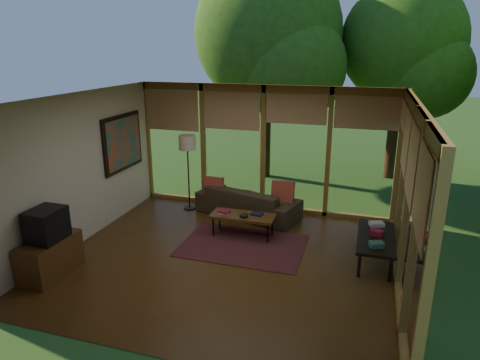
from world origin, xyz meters
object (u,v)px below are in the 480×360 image
(sofa, at_px, (248,201))
(side_console, at_px, (376,239))
(coffee_table, at_px, (243,217))
(media_cabinet, at_px, (50,257))
(television, at_px, (46,225))
(floor_lamp, at_px, (187,147))

(sofa, xyz_separation_m, side_console, (2.59, -1.33, 0.09))
(sofa, bearing_deg, side_console, 167.51)
(side_console, bearing_deg, coffee_table, 172.36)
(coffee_table, bearing_deg, sofa, 100.55)
(coffee_table, xyz_separation_m, side_console, (2.40, -0.32, 0.02))
(media_cabinet, height_order, television, television)
(sofa, distance_m, media_cabinet, 3.99)
(floor_lamp, xyz_separation_m, coffee_table, (1.54, -1.01, -1.01))
(side_console, bearing_deg, media_cabinet, -158.27)
(sofa, relative_size, coffee_table, 1.81)
(television, height_order, side_console, television)
(sofa, relative_size, media_cabinet, 2.17)
(television, xyz_separation_m, side_console, (4.85, 1.94, -0.44))
(sofa, bearing_deg, television, 70.09)
(television, distance_m, coffee_table, 3.37)
(television, relative_size, side_console, 0.39)
(coffee_table, bearing_deg, floor_lamp, 146.65)
(sofa, bearing_deg, media_cabinet, 69.85)
(television, bearing_deg, sofa, 55.34)
(floor_lamp, bearing_deg, sofa, -0.10)
(sofa, distance_m, floor_lamp, 1.73)
(sofa, bearing_deg, floor_lamp, 14.65)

